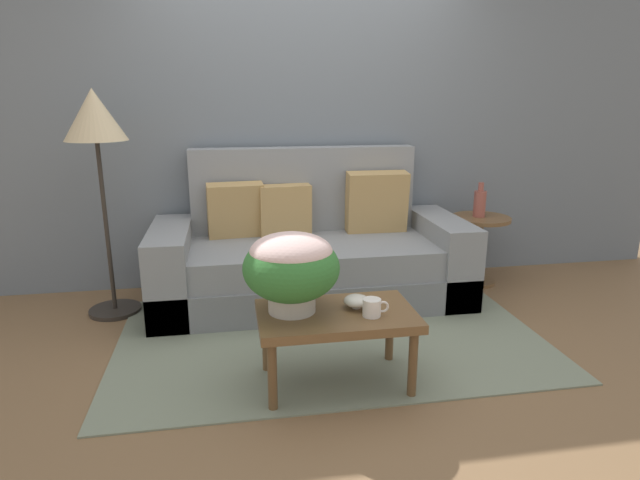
{
  "coord_description": "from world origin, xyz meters",
  "views": [
    {
      "loc": [
        -0.6,
        -3.07,
        1.51
      ],
      "look_at": [
        -0.06,
        0.05,
        0.64
      ],
      "focal_mm": 29.85,
      "sensor_mm": 36.0,
      "label": 1
    }
  ],
  "objects_px": {
    "couch": "(310,256)",
    "snack_bowl": "(357,301)",
    "coffee_table": "(336,321)",
    "coffee_mug": "(372,308)",
    "side_table": "(479,238)",
    "table_vase": "(480,203)",
    "floor_lamp": "(96,131)",
    "potted_plant": "(291,266)"
  },
  "relations": [
    {
      "from": "couch",
      "to": "snack_bowl",
      "type": "height_order",
      "value": "couch"
    },
    {
      "from": "side_table",
      "to": "coffee_mug",
      "type": "relative_size",
      "value": 4.06
    },
    {
      "from": "snack_bowl",
      "to": "side_table",
      "type": "bearing_deg",
      "value": 44.45
    },
    {
      "from": "couch",
      "to": "coffee_mug",
      "type": "distance_m",
      "value": 1.37
    },
    {
      "from": "table_vase",
      "to": "snack_bowl",
      "type": "bearing_deg",
      "value": -135.0
    },
    {
      "from": "side_table",
      "to": "snack_bowl",
      "type": "distance_m",
      "value": 1.89
    },
    {
      "from": "table_vase",
      "to": "coffee_table",
      "type": "bearing_deg",
      "value": -136.65
    },
    {
      "from": "coffee_mug",
      "to": "couch",
      "type": "bearing_deg",
      "value": 94.5
    },
    {
      "from": "coffee_table",
      "to": "floor_lamp",
      "type": "bearing_deg",
      "value": 138.06
    },
    {
      "from": "snack_bowl",
      "to": "table_vase",
      "type": "xyz_separation_m",
      "value": [
        1.33,
        1.33,
        0.22
      ]
    },
    {
      "from": "snack_bowl",
      "to": "couch",
      "type": "bearing_deg",
      "value": 92.5
    },
    {
      "from": "couch",
      "to": "side_table",
      "type": "bearing_deg",
      "value": 3.47
    },
    {
      "from": "potted_plant",
      "to": "table_vase",
      "type": "distance_m",
      "value": 2.13
    },
    {
      "from": "couch",
      "to": "floor_lamp",
      "type": "bearing_deg",
      "value": -178.11
    },
    {
      "from": "side_table",
      "to": "potted_plant",
      "type": "distance_m",
      "value": 2.16
    },
    {
      "from": "snack_bowl",
      "to": "coffee_table",
      "type": "bearing_deg",
      "value": -163.42
    },
    {
      "from": "couch",
      "to": "floor_lamp",
      "type": "relative_size",
      "value": 1.48
    },
    {
      "from": "coffee_table",
      "to": "coffee_mug",
      "type": "distance_m",
      "value": 0.21
    },
    {
      "from": "coffee_table",
      "to": "table_vase",
      "type": "bearing_deg",
      "value": 43.35
    },
    {
      "from": "couch",
      "to": "snack_bowl",
      "type": "bearing_deg",
      "value": -87.5
    },
    {
      "from": "floor_lamp",
      "to": "table_vase",
      "type": "xyz_separation_m",
      "value": [
        2.82,
        0.14,
        -0.61
      ]
    },
    {
      "from": "snack_bowl",
      "to": "potted_plant",
      "type": "bearing_deg",
      "value": 177.52
    },
    {
      "from": "potted_plant",
      "to": "table_vase",
      "type": "bearing_deg",
      "value": 38.18
    },
    {
      "from": "coffee_table",
      "to": "table_vase",
      "type": "height_order",
      "value": "table_vase"
    },
    {
      "from": "couch",
      "to": "side_table",
      "type": "distance_m",
      "value": 1.41
    },
    {
      "from": "couch",
      "to": "potted_plant",
      "type": "bearing_deg",
      "value": -103.29
    },
    {
      "from": "couch",
      "to": "table_vase",
      "type": "height_order",
      "value": "couch"
    },
    {
      "from": "couch",
      "to": "table_vase",
      "type": "xyz_separation_m",
      "value": [
        1.39,
        0.09,
        0.34
      ]
    },
    {
      "from": "potted_plant",
      "to": "coffee_mug",
      "type": "height_order",
      "value": "potted_plant"
    },
    {
      "from": "floor_lamp",
      "to": "coffee_mug",
      "type": "xyz_separation_m",
      "value": [
        1.53,
        -1.31,
        -0.82
      ]
    },
    {
      "from": "coffee_mug",
      "to": "snack_bowl",
      "type": "height_order",
      "value": "coffee_mug"
    },
    {
      "from": "side_table",
      "to": "coffee_table",
      "type": "bearing_deg",
      "value": -137.16
    },
    {
      "from": "table_vase",
      "to": "couch",
      "type": "bearing_deg",
      "value": -176.12
    },
    {
      "from": "coffee_mug",
      "to": "table_vase",
      "type": "distance_m",
      "value": 1.95
    },
    {
      "from": "coffee_table",
      "to": "floor_lamp",
      "type": "distance_m",
      "value": 2.05
    },
    {
      "from": "couch",
      "to": "snack_bowl",
      "type": "distance_m",
      "value": 1.25
    },
    {
      "from": "potted_plant",
      "to": "side_table",
      "type": "bearing_deg",
      "value": 37.72
    },
    {
      "from": "couch",
      "to": "coffee_table",
      "type": "distance_m",
      "value": 1.28
    },
    {
      "from": "coffee_table",
      "to": "side_table",
      "type": "bearing_deg",
      "value": 42.84
    },
    {
      "from": "table_vase",
      "to": "coffee_mug",
      "type": "bearing_deg",
      "value": -131.38
    },
    {
      "from": "coffee_table",
      "to": "snack_bowl",
      "type": "height_order",
      "value": "snack_bowl"
    },
    {
      "from": "couch",
      "to": "side_table",
      "type": "xyz_separation_m",
      "value": [
        1.4,
        0.09,
        0.05
      ]
    }
  ]
}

